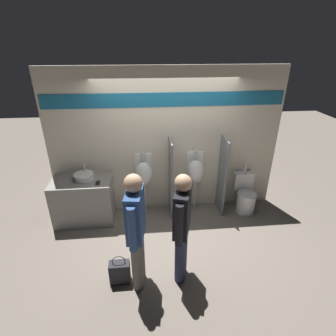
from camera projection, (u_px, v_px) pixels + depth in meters
The scene contains 13 objects.
ground_plane at pixel (169, 223), 4.87m from camera, with size 16.00×16.00×0.00m, color #70665B.
display_wall at pixel (166, 143), 4.81m from camera, with size 4.23×0.07×2.70m.
sink_counter at pixel (84, 201), 4.79m from camera, with size 1.05×0.61×0.83m.
sink_basin at pixel (84, 176), 4.64m from camera, with size 0.35×0.35×0.24m.
cell_phone at pixel (98, 183), 4.52m from camera, with size 0.07×0.14×0.01m.
divider_near_counter at pixel (171, 179), 4.85m from camera, with size 0.03×0.46×1.49m.
divider_mid at pixel (222, 176), 4.93m from camera, with size 0.03×0.46×1.49m.
urinal_near_counter at pixel (144, 174), 4.87m from camera, with size 0.33×0.27×1.22m.
urinal_far at pixel (196, 172), 4.96m from camera, with size 0.33×0.27×1.22m.
toilet at pixel (245, 196), 5.12m from camera, with size 0.37×0.53×0.88m.
person_in_vest at pixel (182, 225), 3.39m from camera, with size 0.29×0.55×1.63m.
person_with_lanyard at pixel (136, 228), 3.27m from camera, with size 0.24×0.59×1.69m.
shopping_bag at pixel (120, 272), 3.61m from camera, with size 0.28×0.15×0.46m.
Camera 1 is at (-0.40, -3.91, 3.04)m, focal length 28.00 mm.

